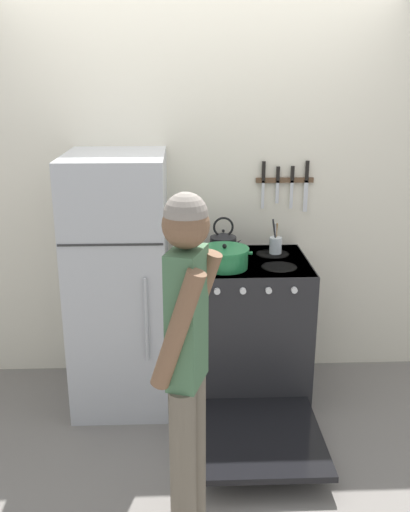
{
  "coord_description": "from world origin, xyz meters",
  "views": [
    {
      "loc": [
        -0.11,
        -3.7,
        2.03
      ],
      "look_at": [
        0.02,
        -0.48,
        0.99
      ],
      "focal_mm": 40.0,
      "sensor_mm": 36.0,
      "label": 1
    }
  ],
  "objects_px": {
    "dutch_oven_pot": "(224,258)",
    "utensil_jar": "(275,244)",
    "refrigerator": "(120,282)",
    "tea_kettle": "(223,243)",
    "stove_range": "(248,330)",
    "person": "(187,354)"
  },
  "relations": [
    {
      "from": "stove_range",
      "to": "person",
      "type": "distance_m",
      "value": 1.34
    },
    {
      "from": "stove_range",
      "to": "refrigerator",
      "type": "bearing_deg",
      "value": 179.21
    },
    {
      "from": "utensil_jar",
      "to": "person",
      "type": "distance_m",
      "value": 1.49
    },
    {
      "from": "utensil_jar",
      "to": "person",
      "type": "height_order",
      "value": "person"
    },
    {
      "from": "stove_range",
      "to": "person",
      "type": "bearing_deg",
      "value": -108.55
    },
    {
      "from": "dutch_oven_pot",
      "to": "utensil_jar",
      "type": "bearing_deg",
      "value": 37.76
    },
    {
      "from": "tea_kettle",
      "to": "person",
      "type": "relative_size",
      "value": 0.15
    },
    {
      "from": "refrigerator",
      "to": "stove_range",
      "type": "relative_size",
      "value": 1.13
    },
    {
      "from": "refrigerator",
      "to": "stove_range",
      "type": "distance_m",
      "value": 0.88
    },
    {
      "from": "person",
      "to": "dutch_oven_pot",
      "type": "bearing_deg",
      "value": 5.99
    },
    {
      "from": "utensil_jar",
      "to": "tea_kettle",
      "type": "bearing_deg",
      "value": -178.78
    },
    {
      "from": "dutch_oven_pot",
      "to": "person",
      "type": "bearing_deg",
      "value": -102.01
    },
    {
      "from": "dutch_oven_pot",
      "to": "person",
      "type": "height_order",
      "value": "person"
    },
    {
      "from": "refrigerator",
      "to": "stove_range",
      "type": "bearing_deg",
      "value": -0.79
    },
    {
      "from": "tea_kettle",
      "to": "utensil_jar",
      "type": "bearing_deg",
      "value": 1.22
    },
    {
      "from": "refrigerator",
      "to": "utensil_jar",
      "type": "relative_size",
      "value": 6.91
    },
    {
      "from": "refrigerator",
      "to": "tea_kettle",
      "type": "height_order",
      "value": "refrigerator"
    },
    {
      "from": "stove_range",
      "to": "tea_kettle",
      "type": "relative_size",
      "value": 5.63
    },
    {
      "from": "dutch_oven_pot",
      "to": "person",
      "type": "distance_m",
      "value": 1.13
    },
    {
      "from": "dutch_oven_pot",
      "to": "utensil_jar",
      "type": "distance_m",
      "value": 0.44
    },
    {
      "from": "refrigerator",
      "to": "tea_kettle",
      "type": "bearing_deg",
      "value": 13.7
    },
    {
      "from": "dutch_oven_pot",
      "to": "tea_kettle",
      "type": "relative_size",
      "value": 1.36
    }
  ]
}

